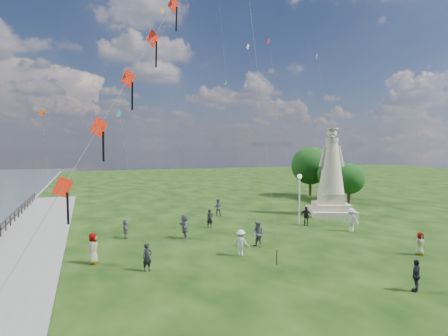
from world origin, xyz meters
name	(u,v)px	position (x,y,z in m)	size (l,w,h in m)	color
statue	(331,183)	(13.10, 15.05, 3.30)	(5.60, 5.60, 8.75)	tan
lamppost	(299,188)	(7.75, 12.35, 3.26)	(0.42, 0.42, 4.52)	silver
tree_row	(324,170)	(19.26, 25.15, 3.76)	(5.52, 11.66, 6.85)	#382314
person_0	(147,257)	(-6.89, 4.50, 0.79)	(0.58, 0.38, 1.58)	black
person_1	(258,234)	(1.09, 6.83, 0.92)	(0.89, 0.55, 1.83)	#595960
person_2	(241,243)	(-0.81, 5.36, 0.85)	(1.10, 0.57, 1.70)	silver
person_3	(416,275)	(4.93, -2.93, 0.79)	(0.93, 0.48, 1.59)	black
person_4	(420,244)	(10.12, 1.55, 0.74)	(0.73, 0.45, 1.48)	#595960
person_5	(126,229)	(-7.31, 12.55, 0.74)	(1.37, 0.59, 1.47)	#595960
person_6	(210,219)	(-0.16, 13.81, 0.79)	(0.57, 0.38, 1.58)	black
person_7	(218,207)	(2.17, 18.50, 0.88)	(0.85, 0.53, 1.75)	#595960
person_8	(351,220)	(10.33, 8.49, 0.95)	(1.23, 0.63, 1.90)	silver
person_9	(306,216)	(8.07, 11.73, 0.86)	(1.00, 0.51, 1.71)	black
person_10	(93,248)	(-9.72, 6.95, 0.93)	(0.91, 0.56, 1.87)	#595960
person_11	(185,226)	(-3.12, 10.87, 0.94)	(1.75, 0.75, 1.89)	#595960
red_kite_train	(126,86)	(-7.88, 4.58, 10.30)	(9.46, 9.35, 16.70)	black
small_kites	(215,77)	(3.47, 22.99, 14.52)	(29.78, 16.60, 30.36)	teal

